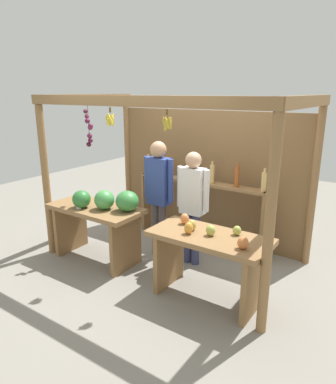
% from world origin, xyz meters
% --- Properties ---
extents(ground_plane, '(12.00, 12.00, 0.00)m').
position_xyz_m(ground_plane, '(0.00, 0.00, 0.00)').
color(ground_plane, gray).
rests_on(ground_plane, ground).
extents(market_stall, '(3.34, 1.89, 2.28)m').
position_xyz_m(market_stall, '(-0.01, 0.42, 1.32)').
color(market_stall, olive).
rests_on(market_stall, ground).
extents(fruit_counter_left, '(1.38, 0.64, 1.07)m').
position_xyz_m(fruit_counter_left, '(-0.80, -0.66, 0.70)').
color(fruit_counter_left, olive).
rests_on(fruit_counter_left, ground).
extents(fruit_counter_right, '(1.35, 0.64, 0.93)m').
position_xyz_m(fruit_counter_right, '(0.89, -0.67, 0.59)').
color(fruit_counter_right, olive).
rests_on(fruit_counter_right, ground).
extents(bottle_shelf_unit, '(2.15, 0.22, 1.36)m').
position_xyz_m(bottle_shelf_unit, '(0.02, 0.67, 0.81)').
color(bottle_shelf_unit, olive).
rests_on(bottle_shelf_unit, ground).
extents(vendor_man, '(0.48, 0.23, 1.67)m').
position_xyz_m(vendor_man, '(-0.24, -0.05, 1.01)').
color(vendor_man, '#504748').
rests_on(vendor_man, ground).
extents(vendor_woman, '(0.48, 0.21, 1.57)m').
position_xyz_m(vendor_woman, '(0.29, -0.01, 0.94)').
color(vendor_woman, '#383B64').
rests_on(vendor_woman, ground).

